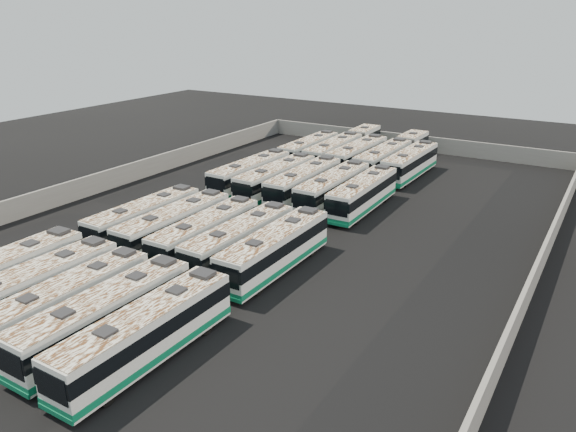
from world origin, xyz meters
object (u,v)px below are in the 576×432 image
object	(u,v)px
bus_midfront_center	(206,233)
bus_midback_center	(304,183)
bus_front_far_right	(146,333)
bus_front_right	(105,316)
bus_front_center	(68,302)
bus_back_center	(357,156)
bus_back_right	(393,154)
bus_midback_right	(333,188)
bus_back_far_left	(309,150)
bus_midback_far_right	(363,194)
bus_midfront_far_left	(144,218)
bus_midfront_far_right	(275,249)
bus_midback_far_left	(250,174)
bus_midfront_left	(174,225)
bus_back_far_right	(410,163)
bus_back_left	(344,147)
bus_midback_left	(276,179)
bus_midfront_right	(239,241)
bus_front_left	(33,289)

from	to	relation	value
bus_midfront_center	bus_midback_center	world-z (taller)	bus_midback_center
bus_front_far_right	bus_midback_center	size ratio (longest dim) A/B	0.99
bus_front_right	bus_front_far_right	world-z (taller)	bus_front_far_right
bus_front_center	bus_front_far_right	size ratio (longest dim) A/B	0.96
bus_back_center	bus_back_right	size ratio (longest dim) A/B	0.65
bus_midback_right	bus_back_far_left	xyz separation A→B (m)	(-10.31, 13.53, -0.05)
bus_front_far_right	bus_midback_far_right	xyz separation A→B (m)	(0.00, 29.85, -0.03)
bus_midfront_far_left	bus_back_right	world-z (taller)	bus_back_right
bus_front_right	bus_midfront_far_left	world-z (taller)	bus_front_right
bus_midfront_far_right	bus_midback_center	world-z (taller)	bus_midback_center
bus_midback_center	bus_midback_far_right	world-z (taller)	bus_midback_center
bus_midback_far_right	bus_midback_far_left	bearing A→B (deg)	178.65
bus_back_center	bus_midfront_far_right	bearing A→B (deg)	-76.13
bus_midback_far_left	bus_midfront_left	bearing A→B (deg)	-76.72
bus_front_right	bus_back_far_right	world-z (taller)	bus_front_right
bus_midfront_far_left	bus_midfront_far_right	bearing A→B (deg)	0.78
bus_back_center	bus_midfront_far_left	bearing A→B (deg)	-101.61
bus_back_left	bus_back_right	bearing A→B (deg)	-2.62
bus_midback_left	bus_front_far_right	bearing A→B (deg)	-69.86
bus_midback_right	bus_back_center	bearing A→B (deg)	104.42
bus_midfront_left	bus_midback_left	distance (m)	16.09
bus_midback_center	bus_midback_right	size ratio (longest dim) A/B	1.01
bus_midfront_far_right	bus_midback_right	distance (m)	16.60
bus_front_far_right	bus_midfront_far_left	world-z (taller)	bus_front_far_right
bus_midback_center	bus_back_right	size ratio (longest dim) A/B	0.65
bus_back_far_left	bus_back_right	bearing A→B (deg)	17.20
bus_back_center	bus_back_left	bearing A→B (deg)	137.29
bus_front_center	bus_midfront_center	world-z (taller)	bus_midfront_center
bus_midback_right	bus_front_far_right	bearing A→B (deg)	-83.58
bus_front_center	bus_back_right	distance (m)	46.59
bus_midfront_left	bus_midback_right	xyz separation A→B (m)	(6.80, 16.27, 0.03)
bus_midfront_far_left	bus_midback_far_right	xyz separation A→B (m)	(13.60, 16.17, 0.04)
bus_midback_center	bus_back_left	world-z (taller)	bus_midback_center
bus_back_center	bus_midfront_right	bearing A→B (deg)	-82.34
bus_front_left	bus_front_right	distance (m)	6.70
bus_back_center	bus_midback_far_right	bearing A→B (deg)	-62.44
bus_back_far_left	bus_back_left	distance (m)	4.82
bus_midfront_right	bus_midfront_far_right	xyz separation A→B (m)	(3.36, -0.11, 0.06)
bus_midback_right	bus_midback_center	bearing A→B (deg)	179.10
bus_midfront_far_left	bus_midfront_left	size ratio (longest dim) A/B	0.98
bus_front_left	bus_midfront_far_left	size ratio (longest dim) A/B	1.03
bus_midback_left	bus_back_right	distance (m)	18.25
bus_midback_center	bus_midback_right	bearing A→B (deg)	-1.58
bus_midfront_center	bus_back_far_right	bearing A→B (deg)	76.58
bus_front_right	bus_back_right	distance (m)	46.51
bus_midfront_right	bus_back_center	distance (m)	30.04
bus_midback_left	bus_midfront_right	bearing A→B (deg)	-65.91
bus_front_far_right	bus_midfront_right	bearing A→B (deg)	104.44
bus_front_far_right	bus_back_center	bearing A→B (deg)	99.41
bus_midfront_far_left	bus_back_center	bearing A→B (deg)	78.20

